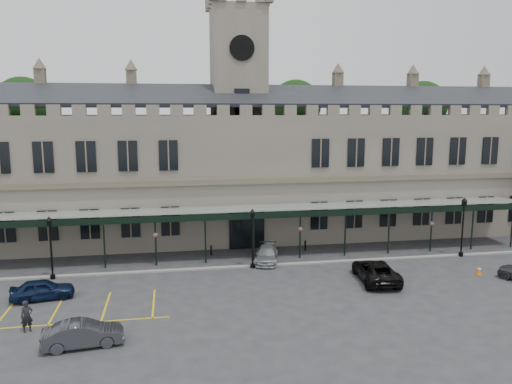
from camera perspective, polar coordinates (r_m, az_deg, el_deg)
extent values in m
plane|color=#2E2E30|center=(35.49, 1.69, -11.16)|extent=(140.00, 140.00, 0.00)
cube|color=#676056|center=(49.46, -1.99, 1.84)|extent=(60.00, 10.00, 12.00)
cube|color=brown|center=(44.35, -1.07, 1.24)|extent=(60.00, 0.35, 0.50)
cube|color=black|center=(46.59, -1.61, 11.00)|extent=(60.00, 4.77, 2.20)
cube|color=black|center=(51.54, -2.42, 10.83)|extent=(60.00, 4.77, 2.20)
cube|color=black|center=(45.23, -1.07, -4.15)|extent=(3.20, 0.18, 3.80)
cube|color=#676056|center=(49.06, -2.02, 7.64)|extent=(5.00, 5.00, 22.00)
cylinder|color=silver|center=(46.85, -1.62, 16.14)|extent=(2.20, 0.12, 2.20)
cylinder|color=black|center=(46.78, -1.61, 16.15)|extent=(2.30, 0.04, 2.30)
cube|color=black|center=(46.51, -1.59, 10.01)|extent=(1.40, 0.12, 2.80)
cube|color=#8C9E93|center=(42.93, -0.69, -1.87)|extent=(50.00, 4.00, 0.40)
cube|color=black|center=(41.04, -0.24, -2.74)|extent=(50.00, 0.18, 0.50)
cube|color=gray|center=(40.58, 0.12, -8.42)|extent=(60.00, 0.40, 0.12)
cylinder|color=#332314|center=(59.92, -24.61, 2.30)|extent=(0.70, 0.70, 12.00)
sphere|color=black|center=(59.58, -25.06, 8.99)|extent=(6.00, 6.00, 6.00)
cylinder|color=#332314|center=(59.77, 4.45, 3.10)|extent=(0.70, 0.70, 12.00)
sphere|color=black|center=(59.43, 4.53, 9.82)|extent=(6.00, 6.00, 6.00)
cylinder|color=#332314|center=(65.57, 18.15, 3.21)|extent=(0.70, 0.70, 12.00)
sphere|color=black|center=(65.26, 18.46, 9.33)|extent=(6.00, 6.00, 6.00)
cylinder|color=black|center=(40.64, -22.20, -8.96)|extent=(0.37, 0.37, 0.31)
cylinder|color=black|center=(40.11, -22.37, -6.38)|extent=(0.12, 0.12, 4.11)
cube|color=black|center=(39.60, -22.56, -3.30)|extent=(0.29, 0.29, 0.41)
cone|color=black|center=(39.52, -22.60, -2.79)|extent=(0.45, 0.45, 0.31)
cylinder|color=black|center=(40.21, -0.40, -8.45)|extent=(0.37, 0.37, 0.31)
cylinder|color=black|center=(39.67, -0.41, -5.81)|extent=(0.12, 0.12, 4.15)
cube|color=black|center=(39.15, -0.41, -2.66)|extent=(0.29, 0.29, 0.41)
cone|color=black|center=(39.07, -0.41, -2.14)|extent=(0.46, 0.46, 0.31)
cylinder|color=black|center=(46.76, 22.36, -6.60)|extent=(0.40, 0.40, 0.33)
cylinder|color=black|center=(46.26, 22.52, -4.15)|extent=(0.13, 0.13, 4.44)
cube|color=black|center=(45.80, 22.70, -1.24)|extent=(0.31, 0.31, 0.44)
cone|color=black|center=(45.73, 22.73, -0.76)|extent=(0.49, 0.49, 0.33)
cube|color=#FF6408|center=(42.30, 24.11, -8.57)|extent=(0.36, 0.36, 0.04)
cone|color=#FF6408|center=(42.21, 24.13, -8.16)|extent=(0.42, 0.42, 0.67)
cylinder|color=silver|center=(42.18, 24.14, -8.04)|extent=(0.28, 0.28, 0.10)
cylinder|color=black|center=(44.08, 1.63, -6.74)|extent=(0.06, 0.06, 0.48)
cube|color=silver|center=(43.99, 1.64, -6.32)|extent=(0.67, 0.05, 1.14)
cylinder|color=black|center=(43.70, -5.15, -6.65)|extent=(0.15, 0.15, 0.86)
cylinder|color=black|center=(45.11, 5.65, -6.12)|extent=(0.16, 0.16, 0.92)
imported|color=#0B1734|center=(36.54, -23.22, -10.19)|extent=(4.25, 2.35, 1.37)
imported|color=#323439|center=(28.99, -19.17, -15.07)|extent=(4.35, 2.00, 1.38)
imported|color=#989B9F|center=(41.62, 1.23, -7.15)|extent=(2.75, 4.61, 1.25)
imported|color=black|center=(38.09, 13.52, -8.77)|extent=(3.11, 5.74, 1.53)
imported|color=black|center=(31.78, -24.73, -12.79)|extent=(0.79, 0.70, 1.82)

